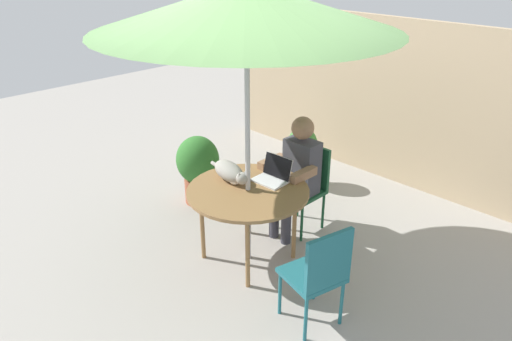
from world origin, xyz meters
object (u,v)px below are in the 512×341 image
(chair_occupied, at_px, (306,181))
(potted_plant_near_fence, at_px, (198,166))
(person_seated, at_px, (297,171))
(cat, at_px, (230,172))
(potted_plant_by_chair, at_px, (302,154))
(chair_empty, at_px, (319,271))
(patio_table, at_px, (248,195))
(laptop, at_px, (274,174))
(patio_umbrella, at_px, (247,7))

(chair_occupied, bearing_deg, potted_plant_near_fence, -158.93)
(person_seated, bearing_deg, cat, -109.93)
(person_seated, relative_size, potted_plant_by_chair, 1.67)
(potted_plant_near_fence, bearing_deg, chair_empty, -15.71)
(patio_table, relative_size, potted_plant_near_fence, 1.37)
(laptop, height_order, potted_plant_by_chair, laptop)
(laptop, xyz_separation_m, potted_plant_near_fence, (-1.21, 0.07, -0.35))
(chair_empty, xyz_separation_m, laptop, (-0.98, 0.55, 0.28))
(patio_umbrella, distance_m, person_seated, 1.71)
(cat, xyz_separation_m, potted_plant_by_chair, (-0.41, 1.52, -0.41))
(person_seated, height_order, laptop, person_seated)
(laptop, bearing_deg, patio_umbrella, -95.94)
(patio_table, height_order, potted_plant_by_chair, potted_plant_by_chair)
(chair_empty, bearing_deg, patio_table, 166.15)
(potted_plant_near_fence, bearing_deg, chair_occupied, 21.07)
(patio_table, relative_size, chair_empty, 1.23)
(chair_occupied, height_order, potted_plant_near_fence, chair_occupied)
(chair_occupied, height_order, person_seated, person_seated)
(chair_occupied, height_order, cat, cat)
(chair_empty, height_order, cat, cat)
(potted_plant_near_fence, height_order, potted_plant_by_chair, potted_plant_near_fence)
(cat, bearing_deg, patio_table, -1.83)
(laptop, xyz_separation_m, cat, (-0.27, -0.29, 0.02))
(person_seated, xyz_separation_m, potted_plant_by_chair, (-0.64, 0.86, -0.28))
(patio_table, relative_size, chair_occupied, 1.23)
(patio_umbrella, relative_size, potted_plant_near_fence, 3.09)
(potted_plant_by_chair, bearing_deg, cat, -75.03)
(cat, xyz_separation_m, potted_plant_near_fence, (-0.94, 0.36, -0.37))
(patio_table, bearing_deg, chair_occupied, 90.00)
(patio_umbrella, height_order, person_seated, patio_umbrella)
(person_seated, relative_size, cat, 1.91)
(patio_umbrella, height_order, potted_plant_near_fence, patio_umbrella)
(chair_empty, xyz_separation_m, person_seated, (-1.01, 0.91, 0.17))
(laptop, distance_m, potted_plant_by_chair, 1.45)
(patio_umbrella, relative_size, person_seated, 2.00)
(patio_umbrella, distance_m, chair_empty, 2.03)
(patio_table, distance_m, chair_empty, 1.05)
(person_seated, distance_m, potted_plant_near_fence, 1.24)
(patio_umbrella, xyz_separation_m, person_seated, (0.00, 0.66, -1.58))
(potted_plant_near_fence, bearing_deg, person_seated, 14.15)
(chair_occupied, distance_m, chair_empty, 1.47)
(potted_plant_near_fence, xyz_separation_m, potted_plant_by_chair, (0.54, 1.16, -0.04))
(laptop, bearing_deg, person_seated, 94.87)
(potted_plant_by_chair, bearing_deg, laptop, -61.17)
(chair_occupied, xyz_separation_m, person_seated, (0.00, -0.16, 0.17))
(patio_table, distance_m, person_seated, 0.67)
(patio_table, relative_size, laptop, 3.50)
(laptop, relative_size, potted_plant_near_fence, 0.39)
(potted_plant_near_fence, bearing_deg, potted_plant_by_chair, 65.19)
(person_seated, relative_size, laptop, 3.93)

